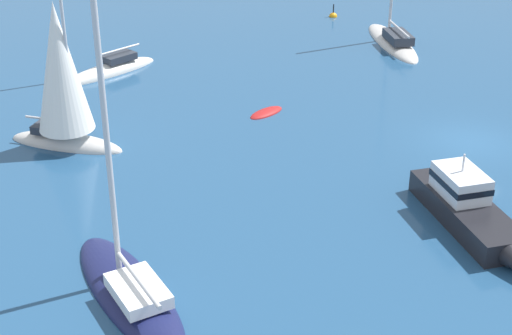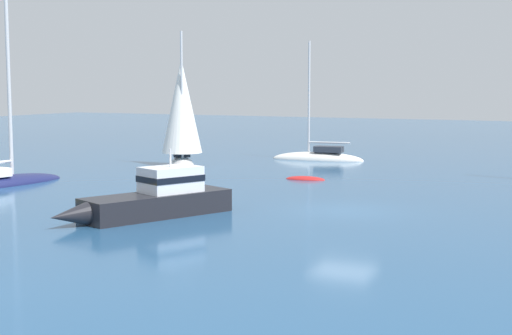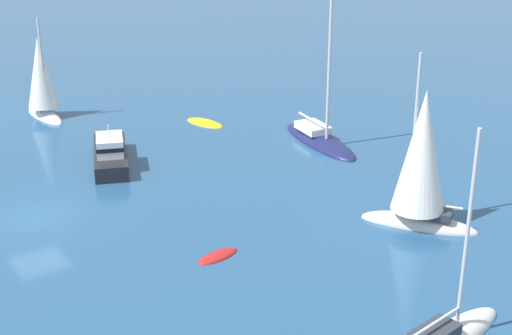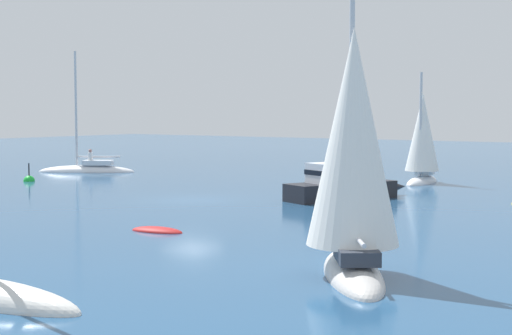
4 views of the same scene
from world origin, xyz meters
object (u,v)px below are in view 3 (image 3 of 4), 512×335
yacht_1 (421,167)px  dinghy_1 (218,256)px  dinghy (205,123)px  sailboat (319,139)px  powerboat (110,152)px  yacht_2 (42,82)px

yacht_1 → dinghy_1: bearing=39.0°
dinghy → dinghy_1: 18.29m
dinghy → sailboat: bearing=-166.4°
powerboat → dinghy_1: (0.86, 12.85, -0.69)m
powerboat → sailboat: size_ratio=0.71×
powerboat → yacht_1: bearing=-128.4°
yacht_2 → sailboat: bearing=35.6°
sailboat → yacht_1: bearing=-8.7°
dinghy → sailboat: (-3.93, 7.09, 0.17)m
dinghy_1 → sailboat: 15.63m
yacht_1 → yacht_2: yacht_1 is taller
dinghy_1 → yacht_2: yacht_2 is taller
yacht_1 → sailboat: bearing=-52.0°
dinghy_1 → dinghy: bearing=52.3°
dinghy → dinghy_1: bearing=135.3°
powerboat → dinghy: bearing=-46.0°
powerboat → sailboat: (-12.02, 3.99, -0.53)m
dinghy → powerboat: bearing=95.6°
sailboat → dinghy_1: bearing=-47.0°
dinghy_1 → yacht_2: bearing=79.7°
dinghy_1 → sailboat: (-12.88, -8.86, 0.17)m
sailboat → powerboat: bearing=-99.9°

